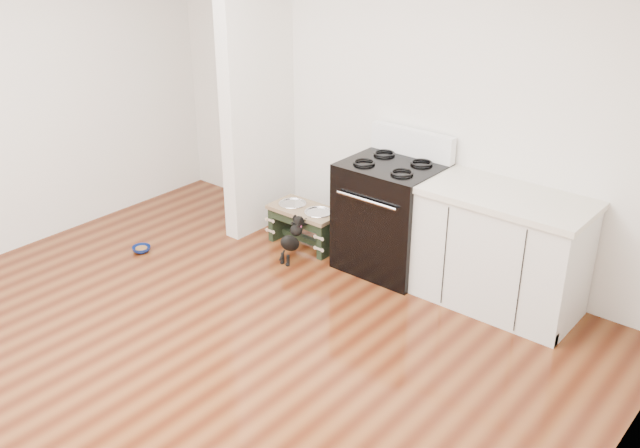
{
  "coord_description": "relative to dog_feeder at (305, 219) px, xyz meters",
  "views": [
    {
      "loc": [
        3.2,
        -2.33,
        2.87
      ],
      "look_at": [
        -0.09,
        1.65,
        0.48
      ],
      "focal_mm": 40.0,
      "sensor_mm": 36.0,
      "label": 1
    }
  ],
  "objects": [
    {
      "name": "floor_bowl",
      "position": [
        -1.02,
        -1.03,
        -0.23
      ],
      "size": [
        0.21,
        0.21,
        0.05
      ],
      "rotation": [
        0.0,
        0.0,
        0.35
      ],
      "color": "navy",
      "rests_on": "ground"
    },
    {
      "name": "puppy",
      "position": [
        0.12,
        -0.3,
        -0.04
      ],
      "size": [
        0.11,
        0.33,
        0.4
      ],
      "color": "black",
      "rests_on": "ground"
    },
    {
      "name": "partition_wall",
      "position": [
        -0.61,
        0.08,
        1.1
      ],
      "size": [
        0.15,
        0.8,
        2.7
      ],
      "primitive_type": "cube",
      "color": "silver",
      "rests_on": "ground"
    },
    {
      "name": "cabinet_run",
      "position": [
        1.79,
        0.16,
        0.2
      ],
      "size": [
        1.24,
        0.64,
        0.91
      ],
      "color": "silver",
      "rests_on": "ground"
    },
    {
      "name": "room_shell",
      "position": [
        0.56,
        -2.02,
        1.37
      ],
      "size": [
        5.0,
        5.0,
        5.0
      ],
      "color": "silver",
      "rests_on": "ground"
    },
    {
      "name": "oven_range",
      "position": [
        0.81,
        0.14,
        0.22
      ],
      "size": [
        0.76,
        0.69,
        1.14
      ],
      "color": "black",
      "rests_on": "ground"
    },
    {
      "name": "ground",
      "position": [
        0.56,
        -2.02,
        -0.25
      ],
      "size": [
        5.0,
        5.0,
        0.0
      ],
      "primitive_type": "plane",
      "color": "#431A0B",
      "rests_on": "ground"
    },
    {
      "name": "dog_feeder",
      "position": [
        0.0,
        0.0,
        0.0
      ],
      "size": [
        0.65,
        0.35,
        0.37
      ],
      "color": "black",
      "rests_on": "ground"
    }
  ]
}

